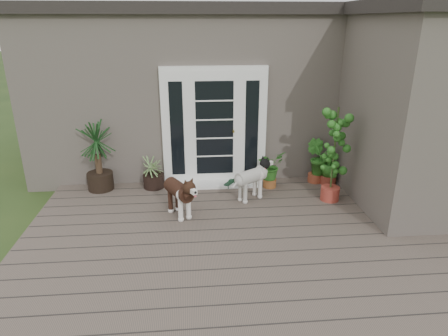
{
  "coord_description": "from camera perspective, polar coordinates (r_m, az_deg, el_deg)",
  "views": [
    {
      "loc": [
        -0.64,
        -4.37,
        3.01
      ],
      "look_at": [
        -0.1,
        1.75,
        0.7
      ],
      "focal_mm": 31.6,
      "sensor_mm": 36.0,
      "label": 1
    }
  ],
  "objects": [
    {
      "name": "clog_right",
      "position": [
        7.31,
        0.75,
        -2.3
      ],
      "size": [
        0.28,
        0.33,
        0.09
      ],
      "primitive_type": null,
      "rotation": [
        0.0,
        0.0,
        -0.56
      ],
      "color": "#14321E",
      "rests_on": "deck"
    },
    {
      "name": "clog_left",
      "position": [
        7.33,
        2.09,
        -2.23
      ],
      "size": [
        0.28,
        0.36,
        0.1
      ],
      "primitive_type": null,
      "rotation": [
        0.0,
        0.0,
        0.47
      ],
      "color": "black",
      "rests_on": "deck"
    },
    {
      "name": "sapling",
      "position": [
        6.72,
        15.62,
        2.0
      ],
      "size": [
        0.64,
        0.64,
        1.66
      ],
      "primitive_type": null,
      "rotation": [
        0.0,
        0.0,
        0.41
      ],
      "color": "#1C6522",
      "rests_on": "deck"
    },
    {
      "name": "herb_b",
      "position": [
        7.61,
        13.15,
        0.19
      ],
      "size": [
        0.57,
        0.57,
        0.61
      ],
      "primitive_type": "imported",
      "rotation": [
        0.0,
        0.0,
        2.45
      ],
      "color": "#1F621C",
      "rests_on": "deck"
    },
    {
      "name": "door_step",
      "position": [
        7.36,
        -1.22,
        -2.29
      ],
      "size": [
        1.6,
        0.4,
        0.05
      ],
      "primitive_type": "cube",
      "color": "white",
      "rests_on": "deck"
    },
    {
      "name": "deck",
      "position": [
        5.64,
        2.26,
        -10.92
      ],
      "size": [
        6.2,
        4.6,
        0.12
      ],
      "primitive_type": "cube",
      "color": "#6B5B4C",
      "rests_on": "ground"
    },
    {
      "name": "roof_main",
      "position": [
        9.04,
        -1.06,
        21.8
      ],
      "size": [
        7.6,
        4.2,
        0.2
      ],
      "primitive_type": "cube",
      "color": "#2D2826",
      "rests_on": "house_main"
    },
    {
      "name": "house_main",
      "position": [
        9.16,
        -0.99,
        11.43
      ],
      "size": [
        7.4,
        4.0,
        3.1
      ],
      "primitive_type": "cube",
      "color": "#665E54",
      "rests_on": "ground"
    },
    {
      "name": "herb_c",
      "position": [
        7.59,
        14.95,
        0.03
      ],
      "size": [
        0.56,
        0.56,
        0.63
      ],
      "primitive_type": "imported",
      "rotation": [
        0.0,
        0.0,
        4.09
      ],
      "color": "#225B1A",
      "rests_on": "deck"
    },
    {
      "name": "door_unit",
      "position": [
        7.22,
        -1.39,
        6.03
      ],
      "size": [
        1.9,
        0.14,
        2.15
      ],
      "primitive_type": "cube",
      "color": "white",
      "rests_on": "deck"
    },
    {
      "name": "spider_plant",
      "position": [
        7.27,
        -10.23,
        -0.31
      ],
      "size": [
        0.69,
        0.69,
        0.67
      ],
      "primitive_type": null,
      "rotation": [
        0.0,
        0.0,
        -0.11
      ],
      "color": "#86995E",
      "rests_on": "deck"
    },
    {
      "name": "white_dog",
      "position": [
        6.7,
        3.88,
        -2.11
      ],
      "size": [
        0.79,
        0.67,
        0.61
      ],
      "primitive_type": null,
      "rotation": [
        0.0,
        0.0,
        -0.98
      ],
      "color": "white",
      "rests_on": "deck"
    },
    {
      "name": "roof_wing",
      "position": [
        6.86,
        27.85,
        20.0
      ],
      "size": [
        1.8,
        2.6,
        0.2
      ],
      "primitive_type": "cube",
      "color": "#2D2826",
      "rests_on": "house_wing"
    },
    {
      "name": "yucca",
      "position": [
        7.33,
        -17.81,
        1.59
      ],
      "size": [
        0.96,
        0.96,
        1.25
      ],
      "primitive_type": null,
      "rotation": [
        0.0,
        0.0,
        0.12
      ],
      "color": "black",
      "rests_on": "deck"
    },
    {
      "name": "herb_a",
      "position": [
        7.23,
        6.68,
        -0.48
      ],
      "size": [
        0.66,
        0.66,
        0.61
      ],
      "primitive_type": "imported",
      "rotation": [
        0.0,
        0.0,
        0.58
      ],
      "color": "#185217",
      "rests_on": "deck"
    },
    {
      "name": "house_wing",
      "position": [
        7.01,
        25.62,
        6.56
      ],
      "size": [
        1.6,
        2.4,
        3.1
      ],
      "primitive_type": "cube",
      "color": "#665E54",
      "rests_on": "ground"
    },
    {
      "name": "brindle_dog",
      "position": [
        6.16,
        -6.52,
        -4.17
      ],
      "size": [
        0.66,
        0.83,
        0.64
      ],
      "primitive_type": null,
      "rotation": [
        0.0,
        0.0,
        3.65
      ],
      "color": "#3B2015",
      "rests_on": "deck"
    }
  ]
}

